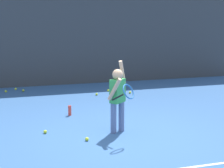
{
  "coord_description": "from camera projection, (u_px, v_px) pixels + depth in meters",
  "views": [
    {
      "loc": [
        -1.82,
        -5.45,
        2.13
      ],
      "look_at": [
        -0.01,
        0.79,
        0.85
      ],
      "focal_mm": 54.09,
      "sensor_mm": 36.0,
      "label": 1
    }
  ],
  "objects": [
    {
      "name": "tennis_ball_7",
      "position": [
        130.0,
        92.0,
        9.64
      ],
      "size": [
        0.07,
        0.07,
        0.07
      ],
      "primitive_type": "sphere",
      "color": "#CCE033",
      "rests_on": "ground"
    },
    {
      "name": "water_bottle",
      "position": [
        70.0,
        111.0,
        7.47
      ],
      "size": [
        0.07,
        0.07,
        0.22
      ],
      "primitive_type": "cylinder",
      "color": "#D83F33",
      "rests_on": "ground"
    },
    {
      "name": "tennis_player",
      "position": [
        118.0,
        95.0,
        6.24
      ],
      "size": [
        0.47,
        0.87,
        1.35
      ],
      "rotation": [
        0.0,
        0.0,
        0.69
      ],
      "color": "slate",
      "rests_on": "ground"
    },
    {
      "name": "tennis_ball_4",
      "position": [
        6.0,
        91.0,
        9.77
      ],
      "size": [
        0.07,
        0.07,
        0.07
      ],
      "primitive_type": "sphere",
      "color": "#CCE033",
      "rests_on": "ground"
    },
    {
      "name": "back_fence_windscreen",
      "position": [
        73.0,
        39.0,
        10.76
      ],
      "size": [
        11.98,
        0.08,
        2.93
      ],
      "primitive_type": "cube",
      "color": "#383D42",
      "rests_on": "ground"
    },
    {
      "name": "fence_post_2",
      "position": [
        73.0,
        36.0,
        10.8
      ],
      "size": [
        0.09,
        0.09,
        3.08
      ],
      "primitive_type": "cylinder",
      "color": "slate",
      "rests_on": "ground"
    },
    {
      "name": "tennis_ball_8",
      "position": [
        87.0,
        139.0,
        5.93
      ],
      "size": [
        0.07,
        0.07,
        0.07
      ],
      "primitive_type": "sphere",
      "color": "#CCE033",
      "rests_on": "ground"
    },
    {
      "name": "tennis_ball_1",
      "position": [
        45.0,
        132.0,
        6.31
      ],
      "size": [
        0.07,
        0.07,
        0.07
      ],
      "primitive_type": "sphere",
      "color": "#CCE033",
      "rests_on": "ground"
    },
    {
      "name": "fence_post_3",
      "position": [
        157.0,
        35.0,
        11.6
      ],
      "size": [
        0.09,
        0.09,
        3.08
      ],
      "primitive_type": "cylinder",
      "color": "slate",
      "rests_on": "ground"
    },
    {
      "name": "tennis_ball_3",
      "position": [
        97.0,
        94.0,
        9.4
      ],
      "size": [
        0.07,
        0.07,
        0.07
      ],
      "primitive_type": "sphere",
      "color": "#CCE033",
      "rests_on": "ground"
    },
    {
      "name": "tennis_ball_5",
      "position": [
        23.0,
        90.0,
        9.89
      ],
      "size": [
        0.07,
        0.07,
        0.07
      ],
      "primitive_type": "sphere",
      "color": "#CCE033",
      "rests_on": "ground"
    },
    {
      "name": "tennis_ball_2",
      "position": [
        16.0,
        89.0,
        10.09
      ],
      "size": [
        0.07,
        0.07,
        0.07
      ],
      "primitive_type": "sphere",
      "color": "#CCE033",
      "rests_on": "ground"
    },
    {
      "name": "tennis_ball_0",
      "position": [
        108.0,
        90.0,
        9.89
      ],
      "size": [
        0.07,
        0.07,
        0.07
      ],
      "primitive_type": "sphere",
      "color": "#CCE033",
      "rests_on": "ground"
    },
    {
      "name": "ground_plane",
      "position": [
        125.0,
        139.0,
        6.04
      ],
      "size": [
        20.0,
        20.0,
        0.0
      ],
      "primitive_type": "plane",
      "color": "#335B93"
    }
  ]
}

